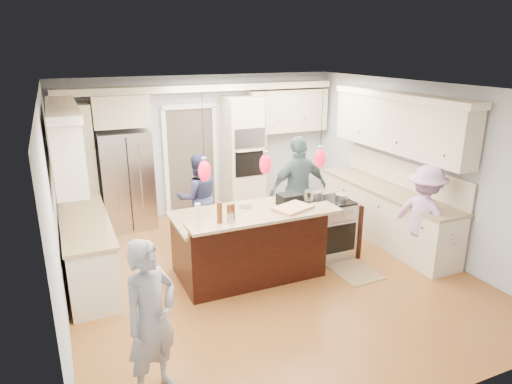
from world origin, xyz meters
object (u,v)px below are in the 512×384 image
island_range (328,228)px  person_bar_end (151,320)px  person_far_left (198,197)px  kitchen_island (248,243)px  refrigerator (127,180)px

island_range → person_bar_end: 3.74m
person_bar_end → person_far_left: person_bar_end is taller
kitchen_island → refrigerator: bearing=116.9°
kitchen_island → person_far_left: 1.58m
kitchen_island → person_bar_end: (-1.77, -1.87, 0.31)m
kitchen_island → person_far_left: bearing=100.5°
kitchen_island → person_bar_end: person_bar_end is taller
refrigerator → kitchen_island: bearing=-63.1°
refrigerator → kitchen_island: size_ratio=0.86×
island_range → person_far_left: (-1.69, 1.45, 0.30)m
refrigerator → island_range: 3.71m
refrigerator → person_bar_end: 4.47m
person_bar_end → person_far_left: bearing=35.6°
island_range → person_far_left: person_far_left is taller
refrigerator → person_bar_end: refrigerator is taller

